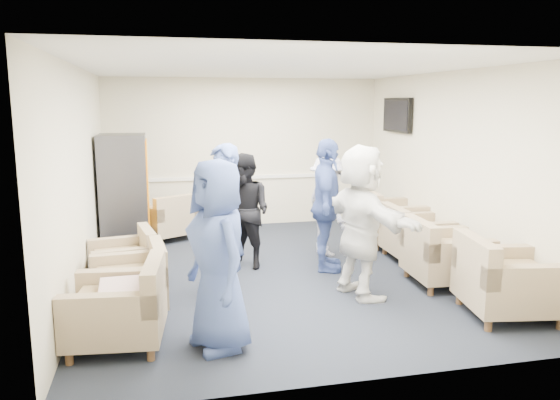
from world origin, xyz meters
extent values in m
plane|color=black|center=(0.00, 0.00, 0.00)|extent=(6.00, 6.00, 0.00)
plane|color=silver|center=(0.00, 0.00, 2.70)|extent=(6.00, 6.00, 0.00)
cube|color=beige|center=(0.00, 3.00, 1.35)|extent=(5.00, 0.02, 2.70)
cube|color=beige|center=(0.00, -3.00, 1.35)|extent=(5.00, 0.02, 2.70)
cube|color=beige|center=(-2.50, 0.00, 1.35)|extent=(0.02, 6.00, 2.70)
cube|color=beige|center=(2.50, 0.00, 1.35)|extent=(0.02, 6.00, 2.70)
cube|color=white|center=(0.00, 2.98, 0.90)|extent=(4.98, 0.04, 0.06)
cube|color=black|center=(2.44, 1.80, 2.05)|extent=(0.07, 1.00, 0.58)
cube|color=black|center=(2.40, 1.80, 2.05)|extent=(0.01, 0.92, 0.50)
cube|color=#4A4A51|center=(2.48, 1.80, 1.90)|extent=(0.04, 0.10, 0.25)
cube|color=#937D5F|center=(-2.01, -1.85, 0.26)|extent=(0.95, 0.95, 0.28)
cube|color=olive|center=(-2.01, -1.85, 0.46)|extent=(0.66, 0.62, 0.10)
cube|color=#937D5F|center=(-1.66, -1.89, 0.61)|extent=(0.24, 0.87, 0.41)
cube|color=#937D5F|center=(-1.94, -1.00, 0.24)|extent=(0.86, 0.86, 0.26)
cube|color=olive|center=(-1.94, -1.00, 0.42)|extent=(0.59, 0.56, 0.09)
cube|color=#937D5F|center=(-1.61, -0.97, 0.56)|extent=(0.20, 0.80, 0.37)
cube|color=#937D5F|center=(-2.06, -0.10, 0.23)|extent=(0.87, 0.87, 0.25)
cube|color=olive|center=(-2.06, -0.10, 0.40)|extent=(0.60, 0.57, 0.09)
cube|color=#937D5F|center=(-1.75, -0.04, 0.53)|extent=(0.25, 0.77, 0.36)
cube|color=#937D5F|center=(2.03, -2.03, 0.28)|extent=(1.06, 1.06, 0.30)
cube|color=olive|center=(2.03, -2.03, 0.49)|extent=(0.73, 0.69, 0.11)
cube|color=#937D5F|center=(1.65, -1.96, 0.65)|extent=(0.30, 0.94, 0.43)
cube|color=#937D5F|center=(1.91, -0.93, 0.27)|extent=(0.94, 0.94, 0.29)
cube|color=olive|center=(1.91, -0.93, 0.47)|extent=(0.65, 0.61, 0.10)
cube|color=#937D5F|center=(1.54, -0.91, 0.63)|extent=(0.20, 0.90, 0.42)
cube|color=#937D5F|center=(2.07, 0.18, 0.26)|extent=(0.87, 0.87, 0.28)
cube|color=olive|center=(2.07, 0.18, 0.45)|extent=(0.60, 0.56, 0.10)
cube|color=#937D5F|center=(1.71, 0.19, 0.60)|extent=(0.16, 0.85, 0.40)
cube|color=#937D5F|center=(2.08, 1.10, 0.28)|extent=(0.98, 0.98, 0.31)
cube|color=olive|center=(2.08, 1.10, 0.49)|extent=(0.68, 0.64, 0.11)
cube|color=#937D5F|center=(1.69, 1.12, 0.66)|extent=(0.20, 0.94, 0.44)
cube|color=#937D5F|center=(-1.45, 2.24, 0.25)|extent=(1.12, 1.12, 0.27)
cube|color=olive|center=(-1.45, 2.24, 0.44)|extent=(0.74, 0.76, 0.10)
cube|color=#937D5F|center=(-1.29, 1.94, 0.58)|extent=(0.78, 0.52, 0.39)
cube|color=#4A4A51|center=(-2.10, 1.79, 0.89)|extent=(0.70, 0.84, 1.78)
cube|color=#FF5805|center=(-1.74, 1.79, 0.98)|extent=(0.02, 0.72, 1.43)
cube|color=black|center=(-1.74, 1.79, 0.23)|extent=(0.02, 0.42, 0.11)
cube|color=black|center=(-1.71, -0.64, 0.22)|extent=(0.33, 0.25, 0.43)
sphere|color=black|center=(-1.71, -0.64, 0.41)|extent=(0.22, 0.22, 0.22)
cube|color=beige|center=(-1.96, -1.85, 0.53)|extent=(0.39, 0.51, 0.14)
imported|color=#41569C|center=(-1.07, -2.10, 0.89)|extent=(0.80, 1.00, 1.77)
imported|color=#41569C|center=(-0.85, -0.70, 0.90)|extent=(0.67, 0.78, 1.80)
imported|color=black|center=(-0.43, 0.34, 0.79)|extent=(0.96, 0.98, 1.59)
imported|color=white|center=(0.86, 0.69, 0.75)|extent=(0.69, 1.04, 1.50)
imported|color=#41569C|center=(0.62, -0.03, 0.90)|extent=(0.73, 1.14, 1.80)
imported|color=white|center=(0.71, -1.08, 0.90)|extent=(0.88, 1.74, 1.80)
camera|label=1|loc=(-1.59, -6.91, 2.27)|focal=35.00mm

